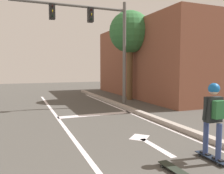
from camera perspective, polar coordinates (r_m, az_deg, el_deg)
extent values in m
cube|color=silver|center=(6.16, -8.79, -13.47)|extent=(0.12, 20.00, 0.01)
cube|color=silver|center=(7.39, 14.96, -10.43)|extent=(0.12, 20.00, 0.01)
cube|color=silver|center=(9.54, -3.82, -6.81)|extent=(3.16, 0.40, 0.01)
cube|color=silver|center=(5.89, 10.90, -14.35)|extent=(0.16, 1.40, 0.01)
cube|color=silver|center=(6.58, 6.82, -12.21)|extent=(0.71, 0.71, 0.01)
cube|color=#A49B91|center=(7.52, 16.52, -9.67)|extent=(0.24, 24.00, 0.14)
cube|color=#17202F|center=(5.43, 23.32, -15.60)|extent=(0.20, 0.77, 0.02)
cube|color=#B2B2B7|center=(5.61, 21.37, -15.01)|extent=(0.16, 0.05, 0.01)
cylinder|color=#222428|center=(5.56, 20.63, -15.51)|extent=(0.03, 0.05, 0.05)
cylinder|color=#222428|center=(5.68, 22.07, -15.12)|extent=(0.03, 0.05, 0.05)
cube|color=#B2B2B7|center=(5.26, 25.41, -16.50)|extent=(0.16, 0.05, 0.01)
cylinder|color=#222428|center=(5.21, 24.66, -17.06)|extent=(0.03, 0.05, 0.05)
cylinder|color=navy|center=(5.43, 22.15, -11.37)|extent=(0.11, 0.11, 0.74)
cube|color=black|center=(5.54, 22.02, -14.90)|extent=(0.09, 0.24, 0.03)
cylinder|color=navy|center=(5.20, 24.84, -12.20)|extent=(0.11, 0.11, 0.74)
cube|color=black|center=(5.31, 24.70, -15.87)|extent=(0.09, 0.24, 0.03)
cube|color=black|center=(5.17, 23.70, -5.08)|extent=(0.35, 0.18, 0.52)
cylinder|color=black|center=(5.06, 22.01, -4.96)|extent=(0.07, 0.12, 0.48)
cylinder|color=black|center=(5.32, 24.87, -4.60)|extent=(0.07, 0.08, 0.47)
sphere|color=beige|center=(5.12, 23.85, -0.64)|extent=(0.20, 0.20, 0.20)
sphere|color=#155EAA|center=(5.12, 23.86, -0.36)|extent=(0.23, 0.23, 0.23)
cube|color=#266234|center=(5.07, 24.83, -5.08)|extent=(0.26, 0.14, 0.36)
cube|color=#222A22|center=(4.63, 15.49, -19.07)|extent=(0.22, 0.86, 0.02)
cube|color=#B2B2B7|center=(4.84, 13.23, -18.07)|extent=(0.16, 0.05, 0.01)
cylinder|color=#282D2B|center=(4.81, 12.25, -18.65)|extent=(0.03, 0.05, 0.05)
cylinder|color=#282D2B|center=(4.91, 14.17, -18.16)|extent=(0.03, 0.05, 0.05)
cylinder|color=#5D5B57|center=(11.46, 3.06, 7.87)|extent=(0.16, 0.16, 5.06)
cylinder|color=#5D5B57|center=(10.97, -9.92, 19.23)|extent=(5.15, 0.12, 0.12)
cube|color=black|center=(11.10, -5.35, 17.26)|extent=(0.24, 0.28, 0.64)
cylinder|color=#3A0605|center=(11.00, -5.12, 18.44)|extent=(0.02, 0.10, 0.10)
cylinder|color=yellow|center=(10.96, -5.11, 17.42)|extent=(0.02, 0.10, 0.10)
cylinder|color=black|center=(10.91, -5.10, 16.40)|extent=(0.02, 0.10, 0.10)
cube|color=black|center=(10.75, -14.59, 17.53)|extent=(0.24, 0.28, 0.64)
cylinder|color=#3A0605|center=(10.65, -14.50, 18.76)|extent=(0.02, 0.10, 0.10)
cylinder|color=yellow|center=(10.60, -14.48, 17.72)|extent=(0.02, 0.10, 0.10)
cylinder|color=black|center=(10.56, -14.46, 16.66)|extent=(0.02, 0.10, 0.10)
cylinder|color=brown|center=(13.84, 4.40, 3.65)|extent=(0.35, 0.35, 3.28)
sphere|color=#326F3A|center=(14.00, 4.46, 13.42)|extent=(2.46, 2.46, 2.46)
cube|color=brown|center=(17.55, 17.79, 6.05)|extent=(9.41, 10.65, 4.72)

